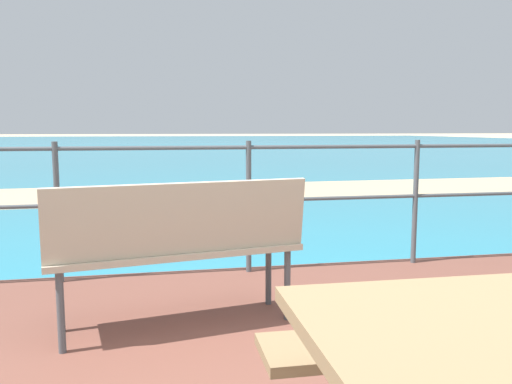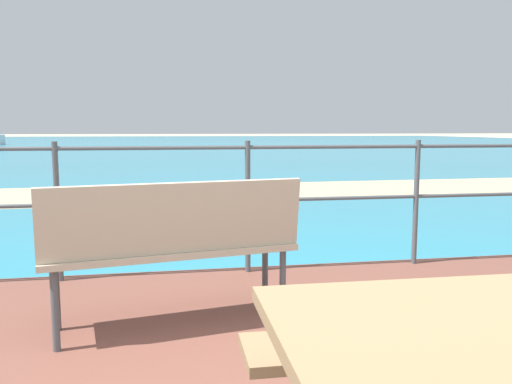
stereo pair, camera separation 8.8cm
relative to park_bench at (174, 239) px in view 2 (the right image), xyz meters
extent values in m
cube|color=teal|center=(0.61, 38.67, -0.60)|extent=(90.00, 90.00, 0.01)
cube|color=tan|center=(0.61, 6.87, -0.60)|extent=(54.05, 4.22, 0.01)
cube|color=#8C704C|center=(1.06, -1.41, -0.07)|extent=(1.74, 0.28, 0.04)
cube|color=#BCAD93|center=(-0.01, 0.08, -0.08)|extent=(1.51, 0.65, 0.04)
cube|color=#BCAD93|center=(0.02, -0.10, 0.14)|extent=(1.45, 0.34, 0.40)
cylinder|color=#4C5156|center=(0.60, 0.34, -0.31)|extent=(0.04, 0.04, 0.46)
cylinder|color=#4C5156|center=(0.65, 0.05, -0.31)|extent=(0.04, 0.04, 0.46)
cylinder|color=#4C5156|center=(-0.68, 0.11, -0.31)|extent=(0.04, 0.04, 0.46)
cylinder|color=#4C5156|center=(-0.63, -0.19, -0.31)|extent=(0.04, 0.04, 0.46)
cylinder|color=#4C5156|center=(-0.86, 1.14, 0.00)|extent=(0.04, 0.04, 1.08)
cylinder|color=#4C5156|center=(0.61, 1.14, 0.00)|extent=(0.04, 0.04, 1.08)
cylinder|color=#4C5156|center=(2.09, 1.14, 0.00)|extent=(0.04, 0.04, 1.08)
cylinder|color=#4C5156|center=(0.61, 1.14, 0.48)|extent=(5.90, 0.03, 0.03)
cylinder|color=#4C5156|center=(0.61, 1.14, 0.05)|extent=(5.90, 0.03, 0.03)
camera|label=1|loc=(-0.12, -2.89, 0.63)|focal=35.73mm
camera|label=2|loc=(-0.03, -2.91, 0.63)|focal=35.73mm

